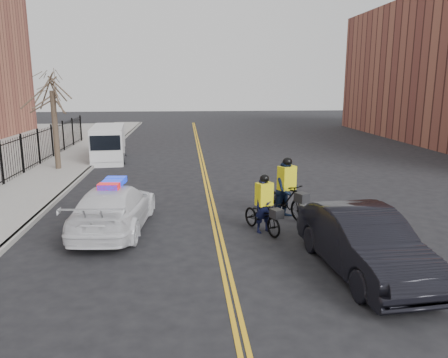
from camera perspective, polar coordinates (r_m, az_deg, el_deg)
name	(u,v)px	position (r m, az deg, el deg)	size (l,w,h in m)	color
ground	(217,229)	(13.91, -0.95, -6.54)	(120.00, 120.00, 0.00)	black
center_line_left	(204,176)	(21.61, -2.69, 0.35)	(0.10, 60.00, 0.01)	gold
center_line_right	(207,176)	(21.62, -2.26, 0.36)	(0.10, 60.00, 0.01)	gold
sidewalk	(49,178)	(22.56, -21.87, 0.15)	(3.00, 60.00, 0.15)	gray
curb	(81,177)	(22.17, -18.16, 0.23)	(0.20, 60.00, 0.15)	gray
iron_fence	(15,159)	(22.88, -25.65, 2.34)	(0.12, 28.00, 2.00)	black
street_tree	(53,103)	(24.08, -21.42, 9.24)	(3.20, 3.20, 4.80)	#3D2F24
police_cruiser	(114,208)	(14.05, -14.18, -3.64)	(2.40, 5.08, 1.59)	white
dark_sedan	(363,242)	(11.10, 17.71, -7.83)	(1.66, 4.77, 1.57)	black
cargo_van	(108,144)	(26.72, -14.86, 4.42)	(2.25, 5.01, 2.04)	silver
cyclist_near	(264,212)	(13.52, 5.25, -4.32)	(1.37, 1.96, 1.83)	black
cyclist_far	(287,194)	(14.97, 8.17, -1.97)	(1.52, 2.11, 2.10)	black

